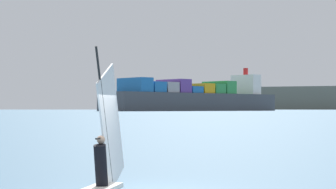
% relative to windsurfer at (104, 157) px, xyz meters
% --- Properties ---
extents(windsurfer, '(0.76, 4.00, 3.91)m').
position_rel_windsurfer_xyz_m(windsurfer, '(0.00, 0.00, 0.00)').
color(windsurfer, white).
rests_on(windsurfer, ground_plane).
extents(cargo_ship, '(128.03, 149.34, 36.63)m').
position_rel_windsurfer_xyz_m(cargo_ship, '(-56.11, 485.02, 9.29)').
color(cargo_ship, '#3F444C').
rests_on(cargo_ship, ground_plane).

